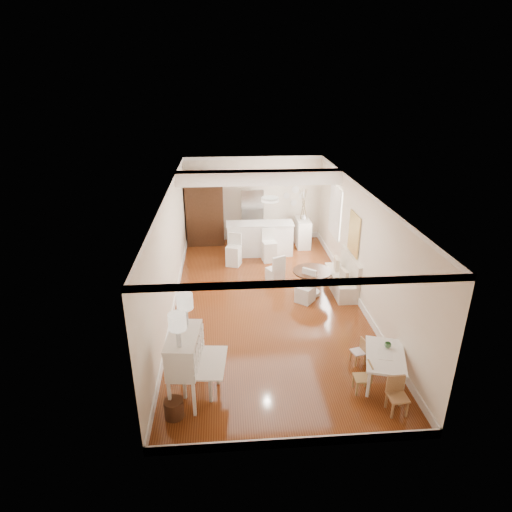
{
  "coord_description": "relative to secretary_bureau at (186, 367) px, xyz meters",
  "views": [
    {
      "loc": [
        -0.97,
        -9.24,
        5.15
      ],
      "look_at": [
        -0.23,
        0.3,
        1.12
      ],
      "focal_mm": 30.0,
      "sensor_mm": 36.0,
      "label": 1
    }
  ],
  "objects": [
    {
      "name": "branch_vase",
      "position": [
        3.28,
        6.98,
        0.35
      ],
      "size": [
        0.16,
        0.16,
        0.16
      ],
      "primitive_type": "imported",
      "rotation": [
        0.0,
        0.0,
        0.04
      ],
      "color": "silver",
      "rests_on": "sideboard"
    },
    {
      "name": "bar_stool_right",
      "position": [
        2.04,
        5.8,
        -0.14
      ],
      "size": [
        0.44,
        0.44,
        0.98
      ],
      "primitive_type": "cube",
      "rotation": [
        0.0,
        0.0,
        0.13
      ],
      "color": "white",
      "rests_on": "ground"
    },
    {
      "name": "dining_table",
      "position": [
        2.88,
        3.59,
        -0.3
      ],
      "size": [
        1.25,
        1.25,
        0.66
      ],
      "primitive_type": "cylinder",
      "rotation": [
        0.0,
        0.0,
        -0.36
      ],
      "color": "#4B2A18",
      "rests_on": "ground"
    },
    {
      "name": "wicker_basket",
      "position": [
        -0.18,
        -0.46,
        -0.47
      ],
      "size": [
        0.34,
        0.34,
        0.32
      ],
      "primitive_type": "cylinder",
      "rotation": [
        0.0,
        0.0,
        -0.07
      ],
      "color": "#4B2917",
      "rests_on": "ground"
    },
    {
      "name": "pantry_cabinet",
      "position": [
        0.1,
        7.43,
        0.52
      ],
      "size": [
        1.2,
        0.6,
        2.3
      ],
      "primitive_type": "cube",
      "color": "#381E11",
      "rests_on": "ground"
    },
    {
      "name": "fridge",
      "position": [
        2.0,
        7.4,
        0.27
      ],
      "size": [
        0.75,
        0.65,
        1.8
      ],
      "primitive_type": "imported",
      "color": "silver",
      "rests_on": "ground"
    },
    {
      "name": "room",
      "position": [
        1.74,
        3.58,
        1.35
      ],
      "size": [
        9.0,
        9.04,
        2.82
      ],
      "color": "brown",
      "rests_on": "ground"
    },
    {
      "name": "slip_chair_near",
      "position": [
        2.66,
        3.22,
        -0.23
      ],
      "size": [
        0.55,
        0.56,
        0.81
      ],
      "primitive_type": "cube",
      "rotation": [
        0.0,
        0.0,
        -0.7
      ],
      "color": "silver",
      "rests_on": "ground"
    },
    {
      "name": "slip_chair_far",
      "position": [
        2.04,
        4.33,
        -0.23
      ],
      "size": [
        0.53,
        0.54,
        0.81
      ],
      "primitive_type": "cube",
      "rotation": [
        0.0,
        0.0,
        -2.66
      ],
      "color": "silver",
      "rests_on": "ground"
    },
    {
      "name": "banquette",
      "position": [
        3.69,
        3.75,
        -0.14
      ],
      "size": [
        0.52,
        1.6,
        0.98
      ],
      "primitive_type": "cube",
      "color": "silver",
      "rests_on": "ground"
    },
    {
      "name": "secretary_bureau",
      "position": [
        0.0,
        0.0,
        0.0
      ],
      "size": [
        1.08,
        1.1,
        1.26
      ],
      "primitive_type": "cube",
      "rotation": [
        0.0,
        0.0,
        -0.1
      ],
      "color": "white",
      "rests_on": "ground"
    },
    {
      "name": "sideboard",
      "position": [
        3.25,
        6.99,
        -0.18
      ],
      "size": [
        0.42,
        0.95,
        0.9
      ],
      "primitive_type": "cube",
      "rotation": [
        0.0,
        0.0,
        0.01
      ],
      "color": "silver",
      "rests_on": "ground"
    },
    {
      "name": "kids_chair_c",
      "position": [
        3.47,
        -0.64,
        -0.31
      ],
      "size": [
        0.33,
        0.33,
        0.65
      ],
      "primitive_type": "cube",
      "rotation": [
        0.0,
        0.0,
        0.05
      ],
      "color": "#996D45",
      "rests_on": "ground"
    },
    {
      "name": "bar_stool_left",
      "position": [
        0.97,
        5.57,
        -0.15
      ],
      "size": [
        0.49,
        0.49,
        0.96
      ],
      "primitive_type": "cube",
      "rotation": [
        0.0,
        0.0,
        -0.34
      ],
      "color": "silver",
      "rests_on": "ground"
    },
    {
      "name": "kids_chair_b",
      "position": [
        3.23,
        0.72,
        -0.38
      ],
      "size": [
        0.3,
        0.3,
        0.51
      ],
      "primitive_type": "cube",
      "rotation": [
        0.0,
        0.0,
        -1.33
      ],
      "color": "tan",
      "rests_on": "ground"
    },
    {
      "name": "gustavian_armchair",
      "position": [
        0.25,
        0.13,
        -0.11
      ],
      "size": [
        0.73,
        0.73,
        1.04
      ],
      "primitive_type": "cube",
      "rotation": [
        0.0,
        0.0,
        1.31
      ],
      "color": "beige",
      "rests_on": "ground"
    },
    {
      "name": "breakfast_counter",
      "position": [
        1.8,
        6.35,
        -0.12
      ],
      "size": [
        2.05,
        0.65,
        1.03
      ],
      "primitive_type": "cube",
      "color": "white",
      "rests_on": "ground"
    },
    {
      "name": "kids_table",
      "position": [
        3.53,
        0.16,
        -0.35
      ],
      "size": [
        0.97,
        1.27,
        0.56
      ],
      "primitive_type": "cube",
      "rotation": [
        0.0,
        0.0,
        -0.3
      ],
      "color": "white",
      "rests_on": "ground"
    },
    {
      "name": "kids_chair_a",
      "position": [
        3.05,
        -0.09,
        -0.34
      ],
      "size": [
        0.28,
        0.28,
        0.58
      ],
      "primitive_type": "cube",
      "rotation": [
        0.0,
        0.0,
        -1.59
      ],
      "color": "#A07C48",
      "rests_on": "ground"
    },
    {
      "name": "pencil_cup",
      "position": [
        3.65,
        0.38,
        -0.03
      ],
      "size": [
        0.15,
        0.15,
        0.09
      ],
      "primitive_type": "imported",
      "rotation": [
        0.0,
        0.0,
        0.27
      ],
      "color": "#508A59",
      "rests_on": "kids_table"
    }
  ]
}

